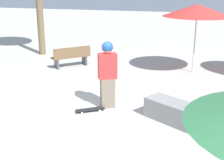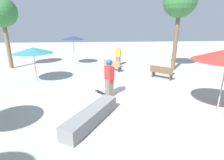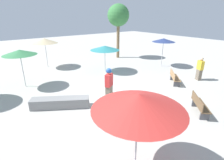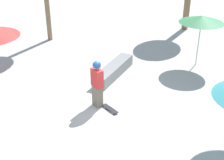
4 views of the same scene
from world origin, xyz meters
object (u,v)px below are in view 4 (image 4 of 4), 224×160
object	(u,v)px
concrete_ledge	(114,70)
shade_umbrella_green	(202,19)
skateboard	(110,109)
skater_main	(97,82)

from	to	relation	value
concrete_ledge	shade_umbrella_green	bearing A→B (deg)	-78.80
shade_umbrella_green	concrete_ledge	bearing A→B (deg)	101.20
skateboard	shade_umbrella_green	xyz separation A→B (m)	(3.69, -4.50, 2.25)
skater_main	concrete_ledge	bearing A→B (deg)	132.89
skateboard	concrete_ledge	bearing A→B (deg)	138.44
skater_main	skateboard	size ratio (longest dim) A/B	2.42
skater_main	shade_umbrella_green	world-z (taller)	shade_umbrella_green
skateboard	shade_umbrella_green	distance (m)	6.24
skateboard	shade_umbrella_green	world-z (taller)	shade_umbrella_green
shade_umbrella_green	skateboard	bearing A→B (deg)	129.32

